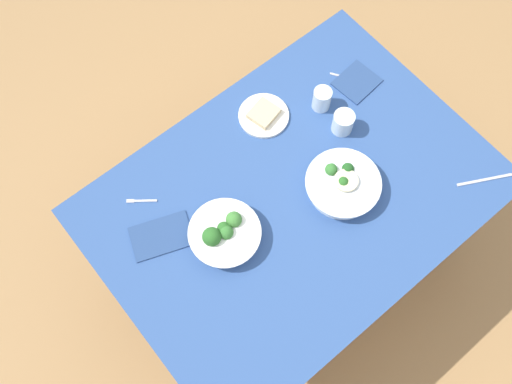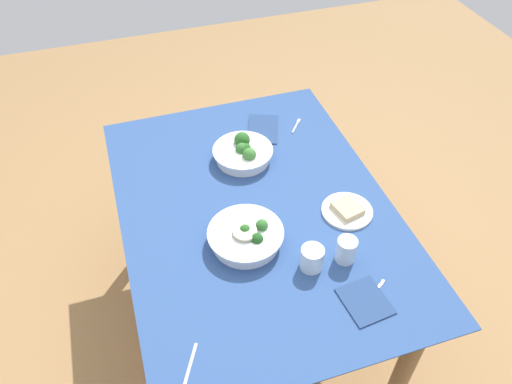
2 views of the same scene
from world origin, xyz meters
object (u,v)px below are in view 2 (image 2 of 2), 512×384
object	(u,v)px
broccoli_bowl_far	(243,153)
fork_by_near_bowl	(376,291)
broccoli_bowl_near	(246,237)
table_knife_left	(187,376)
napkin_folded_lower	(365,301)
bread_side_plate	(347,210)
water_glass_side	(346,250)
napkin_folded_upper	(263,129)
fork_by_far_bowl	(296,125)
water_glass_center	(312,258)

from	to	relation	value
broccoli_bowl_far	fork_by_near_bowl	bearing A→B (deg)	16.31
broccoli_bowl_far	broccoli_bowl_near	size ratio (longest dim) A/B	0.93
table_knife_left	napkin_folded_lower	xyz separation A→B (m)	(-0.07, 0.61, 0.00)
bread_side_plate	broccoli_bowl_far	bearing A→B (deg)	-145.37
broccoli_bowl_far	fork_by_near_bowl	xyz separation A→B (m)	(0.78, 0.23, -0.03)
broccoli_bowl_far	water_glass_side	bearing A→B (deg)	16.64
broccoli_bowl_near	napkin_folded_upper	distance (m)	0.68
bread_side_plate	water_glass_side	xyz separation A→B (m)	(0.20, -0.10, 0.04)
fork_by_near_bowl	napkin_folded_lower	world-z (taller)	napkin_folded_lower
broccoli_bowl_far	table_knife_left	xyz separation A→B (m)	(0.88, -0.44, -0.03)
bread_side_plate	water_glass_side	size ratio (longest dim) A/B	2.04
broccoli_bowl_near	water_glass_side	world-z (taller)	water_glass_side
broccoli_bowl_far	napkin_folded_upper	distance (m)	0.23
water_glass_side	table_knife_left	distance (m)	0.67
fork_by_far_bowl	fork_by_near_bowl	world-z (taller)	same
broccoli_bowl_near	napkin_folded_lower	xyz separation A→B (m)	(0.36, 0.30, -0.03)
bread_side_plate	fork_by_far_bowl	xyz separation A→B (m)	(-0.57, 0.01, -0.01)
water_glass_center	fork_by_near_bowl	bearing A→B (deg)	45.98
broccoli_bowl_near	broccoli_bowl_far	bearing A→B (deg)	164.60
bread_side_plate	fork_by_far_bowl	distance (m)	0.57
broccoli_bowl_near	fork_by_far_bowl	size ratio (longest dim) A/B	2.94
water_glass_side	broccoli_bowl_far	bearing A→B (deg)	-163.36
broccoli_bowl_near	napkin_folded_upper	world-z (taller)	broccoli_bowl_near
bread_side_plate	napkin_folded_lower	size ratio (longest dim) A/B	1.22
fork_by_far_bowl	fork_by_near_bowl	distance (m)	0.94
bread_side_plate	table_knife_left	xyz separation A→B (m)	(0.46, -0.73, -0.01)
fork_by_far_bowl	fork_by_near_bowl	bearing A→B (deg)	-146.16
broccoli_bowl_near	bread_side_plate	xyz separation A→B (m)	(-0.03, 0.41, -0.02)
water_glass_center	broccoli_bowl_far	bearing A→B (deg)	-174.42
fork_by_far_bowl	bread_side_plate	bearing A→B (deg)	-142.85
table_knife_left	fork_by_far_bowl	bearing A→B (deg)	172.07
broccoli_bowl_far	water_glass_center	xyz separation A→B (m)	(0.62, 0.06, 0.01)
table_knife_left	broccoli_bowl_near	bearing A→B (deg)	171.75
water_glass_side	table_knife_left	size ratio (longest dim) A/B	0.45
fork_by_near_bowl	broccoli_bowl_near	bearing A→B (deg)	-76.91
fork_by_far_bowl	table_knife_left	xyz separation A→B (m)	(1.03, -0.74, -0.00)
water_glass_side	napkin_folded_lower	xyz separation A→B (m)	(0.18, -0.01, -0.05)
water_glass_center	fork_by_near_bowl	xyz separation A→B (m)	(0.16, 0.17, -0.04)
water_glass_side	fork_by_far_bowl	distance (m)	0.79
broccoli_bowl_near	water_glass_side	bearing A→B (deg)	60.35
water_glass_side	table_knife_left	world-z (taller)	water_glass_side
water_glass_center	fork_by_near_bowl	distance (m)	0.24
broccoli_bowl_near	napkin_folded_lower	size ratio (longest dim) A/B	1.72
fork_by_far_bowl	napkin_folded_upper	distance (m)	0.16
broccoli_bowl_far	water_glass_side	xyz separation A→B (m)	(0.62, 0.19, 0.01)
fork_by_far_bowl	napkin_folded_lower	bearing A→B (deg)	-149.21
water_glass_side	fork_by_near_bowl	distance (m)	0.17
broccoli_bowl_far	broccoli_bowl_near	distance (m)	0.46
water_glass_center	napkin_folded_lower	bearing A→B (deg)	31.31
bread_side_plate	table_knife_left	distance (m)	0.86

